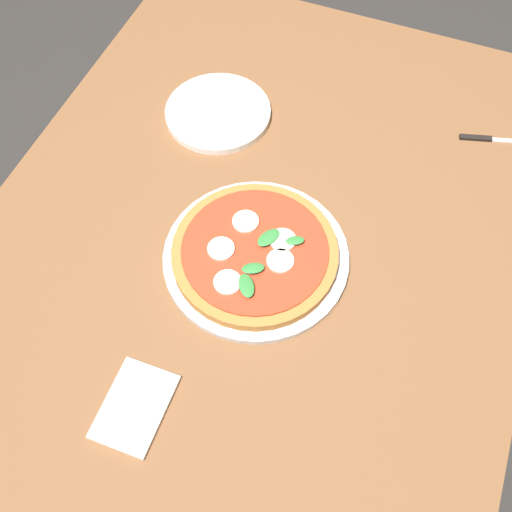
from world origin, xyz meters
TOP-DOWN VIEW (x-y plane):
  - ground_plane at (0.00, 0.00)m, footprint 6.00×6.00m
  - dining_table at (0.00, 0.00)m, footprint 1.26×0.94m
  - serving_tray at (0.04, 0.02)m, footprint 0.31×0.31m
  - pizza at (0.04, 0.02)m, footprint 0.28×0.28m
  - plate_white at (-0.24, -0.17)m, footprint 0.21×0.21m
  - napkin at (0.34, -0.05)m, footprint 0.13×0.09m
  - knife at (-0.37, 0.34)m, footprint 0.06×0.16m

SIDE VIEW (x-z plane):
  - ground_plane at x=0.00m, z-range 0.00..0.00m
  - dining_table at x=0.00m, z-range 0.27..1.03m
  - knife at x=-0.37m, z-range 0.76..0.77m
  - napkin at x=0.34m, z-range 0.76..0.77m
  - serving_tray at x=0.04m, z-range 0.76..0.77m
  - plate_white at x=-0.24m, z-range 0.76..0.78m
  - pizza at x=0.04m, z-range 0.77..0.80m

